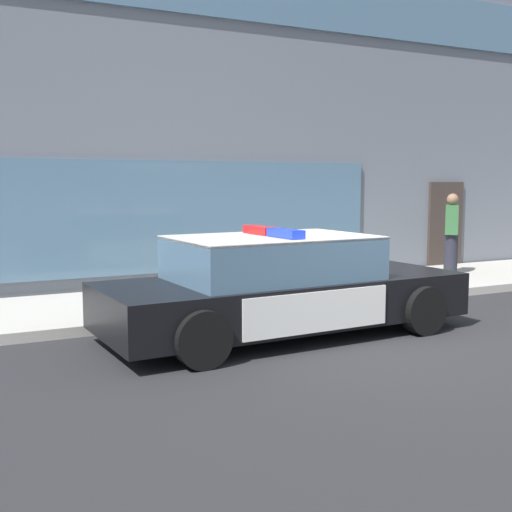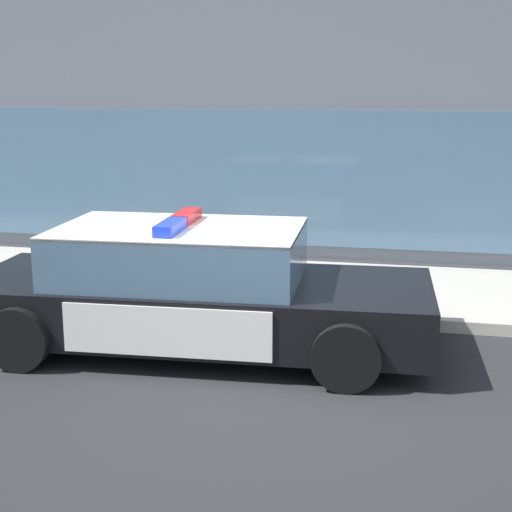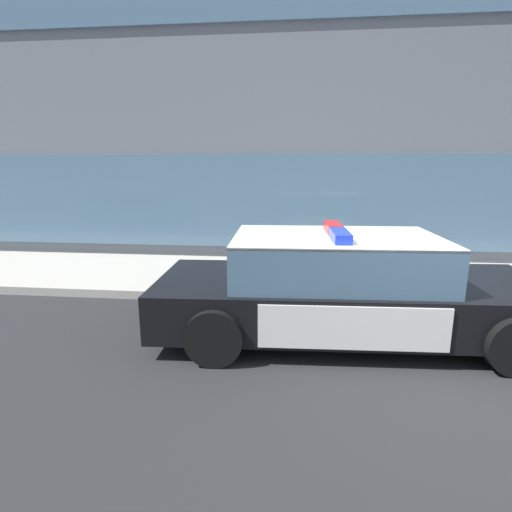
% 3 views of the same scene
% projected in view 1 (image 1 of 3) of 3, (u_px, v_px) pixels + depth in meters
% --- Properties ---
extents(ground, '(48.00, 48.00, 0.00)m').
position_uv_depth(ground, '(380.00, 338.00, 8.71)').
color(ground, '#262628').
extents(sidewalk, '(48.00, 2.79, 0.15)m').
position_uv_depth(sidewalk, '(269.00, 295.00, 11.58)').
color(sidewalk, '#B2ADA3').
rests_on(sidewalk, ground).
extents(storefront_building, '(20.67, 10.59, 7.96)m').
position_uv_depth(storefront_building, '(124.00, 110.00, 16.74)').
color(storefront_building, slate).
rests_on(storefront_building, ground).
extents(police_cruiser, '(5.15, 2.28, 1.49)m').
position_uv_depth(police_cruiser, '(281.00, 286.00, 8.79)').
color(police_cruiser, black).
rests_on(police_cruiser, ground).
extents(fire_hydrant, '(0.34, 0.39, 0.73)m').
position_uv_depth(fire_hydrant, '(234.00, 283.00, 10.27)').
color(fire_hydrant, gold).
rests_on(fire_hydrant, sidewalk).
extents(pedestrian_on_sidewalk, '(0.47, 0.47, 1.71)m').
position_uv_depth(pedestrian_on_sidewalk, '(451.00, 234.00, 13.57)').
color(pedestrian_on_sidewalk, '#23232D').
rests_on(pedestrian_on_sidewalk, sidewalk).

